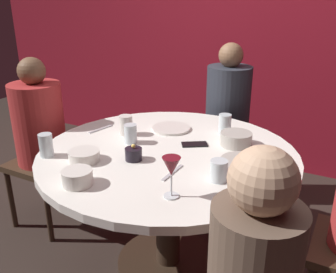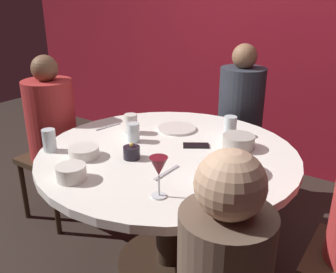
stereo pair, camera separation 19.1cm
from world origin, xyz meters
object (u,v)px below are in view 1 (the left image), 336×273
dinner_plate (171,128)px  candle_holder (134,154)px  bowl_serving_large (84,156)px  cup_by_right_diner (46,145)px  bowl_small_white (77,177)px  cup_center_front (130,134)px  seated_diner_back (228,106)px  seated_diner_front_right (253,273)px  cell_phone (194,144)px  cup_far_edge (219,171)px  wine_glass (171,168)px  bowl_salad_center (236,139)px  cup_near_candle (225,124)px  dining_table (168,175)px  bowl_sauce_side (242,165)px  seated_diner_left (39,126)px  cup_by_left_diner (126,125)px

dinner_plate → candle_holder: bearing=-85.3°
bowl_serving_large → cup_by_right_diner: (-0.20, -0.05, 0.03)m
bowl_small_white → cup_center_front: cup_center_front is taller
seated_diner_back → seated_diner_front_right: 1.71m
seated_diner_front_right → cell_phone: 0.96m
seated_diner_back → candle_holder: size_ratio=14.03×
bowl_serving_large → cup_far_edge: cup_far_edge is taller
wine_glass → cup_by_right_diner: bearing=175.7°
wine_glass → bowl_salad_center: wine_glass is taller
dinner_plate → cup_center_front: cup_center_front is taller
bowl_small_white → cup_near_candle: bearing=68.8°
dining_table → cell_phone: size_ratio=9.73×
bowl_sauce_side → dining_table: bearing=176.0°
seated_diner_back → cell_phone: bearing=6.5°
cup_near_candle → bowl_small_white: bearing=-111.2°
bowl_sauce_side → seated_diner_back: bearing=113.1°
seated_diner_left → cup_far_edge: bearing=-8.2°
seated_diner_left → cell_phone: seated_diner_left is taller
seated_diner_front_right → dining_table: bearing=0.0°
wine_glass → bowl_small_white: (-0.41, -0.10, -0.09)m
cup_near_candle → wine_glass: bearing=-85.7°
dinner_plate → cell_phone: size_ratio=1.67×
dinner_plate → seated_diner_back: bearing=78.1°
bowl_sauce_side → cup_center_front: 0.65m
seated_diner_left → wine_glass: bearing=-19.1°
cup_far_edge → cup_by_left_diner: bearing=157.6°
bowl_sauce_side → cup_center_front: (-0.65, 0.03, 0.03)m
seated_diner_left → cup_near_candle: seated_diner_left is taller
dinner_plate → bowl_salad_center: 0.43m
cell_phone → bowl_serving_large: 0.60m
seated_diner_back → cell_phone: (0.09, -0.80, 0.01)m
dining_table → bowl_sauce_side: size_ratio=6.46×
seated_diner_front_right → bowl_salad_center: (-0.35, 0.89, 0.07)m
cup_by_right_diner → wine_glass: bearing=-4.3°
dining_table → bowl_serving_large: 0.47m
seated_diner_back → cup_by_right_diner: seated_diner_back is taller
bowl_serving_large → candle_holder: bearing=30.4°
bowl_small_white → cup_by_right_diner: (-0.34, 0.16, 0.03)m
dinner_plate → cup_by_right_diner: cup_by_right_diner is taller
seated_diner_back → dining_table: bearing=0.0°
seated_diner_left → bowl_salad_center: (1.23, 0.24, 0.06)m
candle_holder → seated_diner_back: bearing=85.1°
seated_diner_left → bowl_small_white: (0.77, -0.51, 0.06)m
cup_far_edge → cup_by_right_diner: bearing=-169.2°
candle_holder → dinner_plate: (-0.04, 0.48, -0.02)m
cup_by_right_diner → cup_center_front: 0.45m
dinner_plate → cup_by_left_diner: size_ratio=2.02×
dining_table → cell_phone: 0.22m
wine_glass → cup_by_right_diner: 0.75m
wine_glass → dinner_plate: (-0.37, 0.70, -0.12)m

